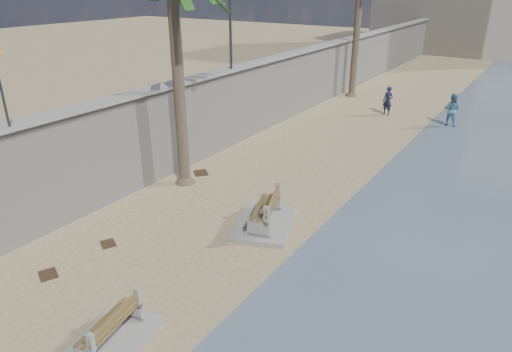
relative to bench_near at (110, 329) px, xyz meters
The scene contains 10 objects.
ground_plane 0.57m from the bench_near, 160.99° to the left, with size 140.00×140.00×0.00m, color tan.
seawall 20.94m from the bench_near, 105.51° to the left, with size 0.45×70.00×3.50m, color gray.
wall_cap 21.13m from the bench_near, 105.51° to the left, with size 0.80×70.00×0.12m, color gray.
bench_near is the anchor object (origin of this frame).
bench_far 6.25m from the bench_near, 89.78° to the left, with size 2.47×2.95×1.05m.
person_a 21.33m from the bench_near, 92.60° to the left, with size 0.68×0.46×1.89m, color #131B36.
person_b 21.23m from the bench_near, 82.93° to the left, with size 0.94×0.73×1.96m, color teal.
debris_b 3.53m from the bench_near, 167.47° to the left, with size 0.55×0.44×0.03m, color #382616.
debris_c 9.59m from the bench_near, 117.81° to the left, with size 0.66×0.53×0.03m, color #382616.
debris_d 4.29m from the bench_near, 140.85° to the left, with size 0.50×0.40×0.03m, color #382616.
Camera 1 is at (7.24, -4.87, 7.32)m, focal length 32.00 mm.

